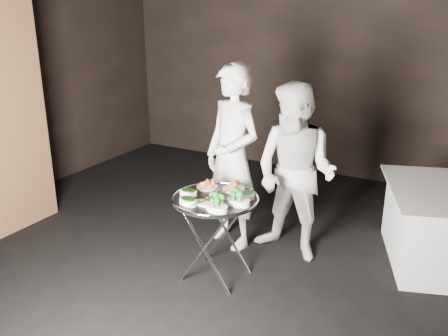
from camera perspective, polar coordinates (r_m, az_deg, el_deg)
The scene contains 16 objects.
floor at distance 3.98m, azimuth -4.79°, elevation -15.56°, with size 6.00×7.00×0.05m, color black.
wall_back at distance 6.54m, azimuth 12.48°, elevation 12.16°, with size 6.00×0.05×3.00m, color black.
tray_stand at distance 4.02m, azimuth -1.04°, elevation -7.99°, with size 0.49×0.42×0.72m.
serving_tray at distance 3.88m, azimuth -1.07°, elevation -3.72°, with size 0.72×0.72×0.04m.
potato_plate_a at distance 4.08m, azimuth -2.02°, elevation -2.00°, with size 0.18×0.18×0.07m.
potato_plate_b at distance 4.02m, azimuth 1.16°, elevation -2.28°, with size 0.19×0.19×0.07m.
greens_bowl at distance 3.86m, azimuth 2.81°, elevation -3.18°, with size 0.12×0.12×0.07m.
asparagus_plate_a at distance 3.89m, azimuth -0.83°, elevation -3.29°, with size 0.18×0.13×0.03m.
asparagus_plate_b at distance 3.75m, azimuth -2.56°, elevation -4.15°, with size 0.19×0.14×0.03m.
spinach_bowl_a at distance 3.93m, azimuth -4.30°, elevation -2.88°, with size 0.16×0.11×0.06m.
spinach_bowl_b at distance 3.75m, azimuth -4.35°, elevation -3.91°, with size 0.18×0.14×0.07m.
broccoli_bowl_a at distance 3.73m, azimuth 1.75°, elevation -3.91°, with size 0.20×0.14×0.08m.
broccoli_bowl_b at distance 3.63m, azimuth -0.83°, elevation -4.68°, with size 0.18×0.14×0.07m.
serving_utensils at distance 3.91m, azimuth -0.36°, elevation -2.66°, with size 0.57×0.41×0.01m.
waiter_left at distance 4.44m, azimuth 1.02°, elevation 1.27°, with size 0.64×0.42×1.76m, color silver.
waiter_right at distance 4.27m, azimuth 8.58°, elevation -0.62°, with size 0.79×0.61×1.62m, color silver.
Camera 1 is at (1.86, -2.71, 2.23)m, focal length 38.00 mm.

